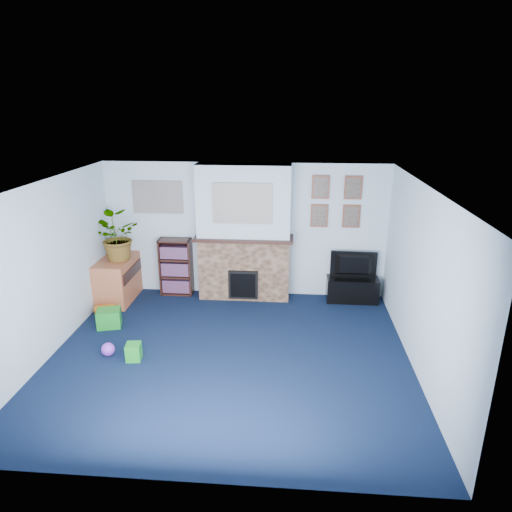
# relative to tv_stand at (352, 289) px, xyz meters

# --- Properties ---
(floor) EXTENTS (5.00, 4.50, 0.01)m
(floor) POSITION_rel_tv_stand_xyz_m (-1.93, -2.03, -0.22)
(floor) COLOR black
(floor) RESTS_ON ground
(ceiling) EXTENTS (5.00, 4.50, 0.01)m
(ceiling) POSITION_rel_tv_stand_xyz_m (-1.93, -2.03, 2.17)
(ceiling) COLOR white
(ceiling) RESTS_ON wall_back
(wall_back) EXTENTS (5.00, 0.04, 2.40)m
(wall_back) POSITION_rel_tv_stand_xyz_m (-1.93, 0.22, 0.97)
(wall_back) COLOR silver
(wall_back) RESTS_ON ground
(wall_front) EXTENTS (5.00, 0.04, 2.40)m
(wall_front) POSITION_rel_tv_stand_xyz_m (-1.93, -4.28, 0.97)
(wall_front) COLOR silver
(wall_front) RESTS_ON ground
(wall_left) EXTENTS (0.04, 4.50, 2.40)m
(wall_left) POSITION_rel_tv_stand_xyz_m (-4.43, -2.03, 0.97)
(wall_left) COLOR silver
(wall_left) RESTS_ON ground
(wall_right) EXTENTS (0.04, 4.50, 2.40)m
(wall_right) POSITION_rel_tv_stand_xyz_m (0.57, -2.03, 0.97)
(wall_right) COLOR silver
(wall_right) RESTS_ON ground
(chimney_breast) EXTENTS (1.72, 0.50, 2.40)m
(chimney_breast) POSITION_rel_tv_stand_xyz_m (-1.93, 0.02, 0.96)
(chimney_breast) COLOR brown
(chimney_breast) RESTS_ON ground
(collage_main) EXTENTS (1.00, 0.03, 0.68)m
(collage_main) POSITION_rel_tv_stand_xyz_m (-1.93, -0.19, 1.56)
(collage_main) COLOR gray
(collage_main) RESTS_ON chimney_breast
(collage_left) EXTENTS (0.90, 0.03, 0.58)m
(collage_left) POSITION_rel_tv_stand_xyz_m (-3.48, 0.21, 1.55)
(collage_left) COLOR gray
(collage_left) RESTS_ON wall_back
(portrait_tl) EXTENTS (0.30, 0.03, 0.40)m
(portrait_tl) POSITION_rel_tv_stand_xyz_m (-0.63, 0.20, 1.77)
(portrait_tl) COLOR brown
(portrait_tl) RESTS_ON wall_back
(portrait_tr) EXTENTS (0.30, 0.03, 0.40)m
(portrait_tr) POSITION_rel_tv_stand_xyz_m (-0.08, 0.20, 1.77)
(portrait_tr) COLOR brown
(portrait_tr) RESTS_ON wall_back
(portrait_bl) EXTENTS (0.30, 0.03, 0.40)m
(portrait_bl) POSITION_rel_tv_stand_xyz_m (-0.63, 0.20, 1.27)
(portrait_bl) COLOR brown
(portrait_bl) RESTS_ON wall_back
(portrait_br) EXTENTS (0.30, 0.03, 0.40)m
(portrait_br) POSITION_rel_tv_stand_xyz_m (-0.08, 0.20, 1.27)
(portrait_br) COLOR brown
(portrait_br) RESTS_ON wall_back
(tv_stand) EXTENTS (0.90, 0.38, 0.43)m
(tv_stand) POSITION_rel_tv_stand_xyz_m (0.00, 0.00, 0.00)
(tv_stand) COLOR black
(tv_stand) RESTS_ON ground
(television) EXTENTS (0.81, 0.14, 0.47)m
(television) POSITION_rel_tv_stand_xyz_m (-0.00, 0.02, 0.44)
(television) COLOR black
(television) RESTS_ON tv_stand
(bookshelf) EXTENTS (0.58, 0.28, 1.05)m
(bookshelf) POSITION_rel_tv_stand_xyz_m (-3.19, 0.08, 0.28)
(bookshelf) COLOR black
(bookshelf) RESTS_ON ground
(sideboard) EXTENTS (0.55, 0.99, 0.77)m
(sideboard) POSITION_rel_tv_stand_xyz_m (-4.17, -0.28, 0.12)
(sideboard) COLOR #AD5B37
(sideboard) RESTS_ON ground
(potted_plant) EXTENTS (0.86, 0.78, 0.83)m
(potted_plant) POSITION_rel_tv_stand_xyz_m (-4.12, -0.33, 0.96)
(potted_plant) COLOR #26661E
(potted_plant) RESTS_ON sideboard
(mantel_clock) EXTENTS (0.11, 0.06, 0.15)m
(mantel_clock) POSITION_rel_tv_stand_xyz_m (-2.02, -0.03, 1.00)
(mantel_clock) COLOR gold
(mantel_clock) RESTS_ON chimney_breast
(mantel_candle) EXTENTS (0.05, 0.05, 0.14)m
(mantel_candle) POSITION_rel_tv_stand_xyz_m (-1.67, -0.03, 1.01)
(mantel_candle) COLOR #B2BFC6
(mantel_candle) RESTS_ON chimney_breast
(mantel_teddy) EXTENTS (0.14, 0.14, 0.14)m
(mantel_teddy) POSITION_rel_tv_stand_xyz_m (-2.49, -0.03, 0.99)
(mantel_teddy) COLOR gray
(mantel_teddy) RESTS_ON chimney_breast
(mantel_can) EXTENTS (0.06, 0.06, 0.12)m
(mantel_can) POSITION_rel_tv_stand_xyz_m (-1.18, -0.03, 0.99)
(mantel_can) COLOR #198C26
(mantel_can) RESTS_ON chimney_breast
(green_crate) EXTENTS (0.42, 0.37, 0.29)m
(green_crate) POSITION_rel_tv_stand_xyz_m (-3.94, -1.31, -0.08)
(green_crate) COLOR #198C26
(green_crate) RESTS_ON ground
(toy_ball) EXTENTS (0.19, 0.19, 0.19)m
(toy_ball) POSITION_rel_tv_stand_xyz_m (-3.63, -2.15, -0.13)
(toy_ball) COLOR purple
(toy_ball) RESTS_ON ground
(toy_block) EXTENTS (0.22, 0.22, 0.24)m
(toy_block) POSITION_rel_tv_stand_xyz_m (-3.23, -2.23, -0.11)
(toy_block) COLOR #198C26
(toy_block) RESTS_ON ground
(toy_tube) EXTENTS (0.35, 0.15, 0.20)m
(toy_tube) POSITION_rel_tv_stand_xyz_m (-4.21, -0.84, -0.15)
(toy_tube) COLOR orange
(toy_tube) RESTS_ON ground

